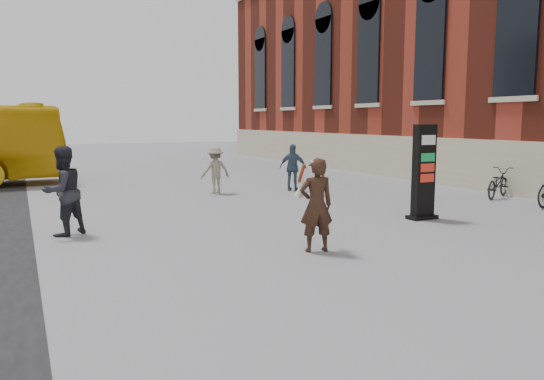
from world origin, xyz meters
name	(u,v)px	position (x,y,z in m)	size (l,w,h in m)	color
ground	(327,251)	(0.00, 0.00, 0.00)	(100.00, 100.00, 0.00)	#9E9EA3
info_pylon	(424,172)	(3.90, 1.82, 1.18)	(0.76, 0.38, 2.37)	black
woman	(316,204)	(-0.19, 0.10, 0.91)	(0.76, 0.71, 1.77)	black
pedestrian_a	(63,191)	(-4.37, 3.65, 0.96)	(0.93, 0.73, 1.92)	#26272E
pedestrian_b	(215,170)	(0.80, 8.57, 0.79)	(1.02, 0.59, 1.58)	gray
pedestrian_c	(293,167)	(3.49, 8.02, 0.82)	(0.96, 0.40, 1.64)	#3F5569
bike_6	(498,183)	(8.60, 3.67, 0.48)	(0.64, 1.82, 0.96)	black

